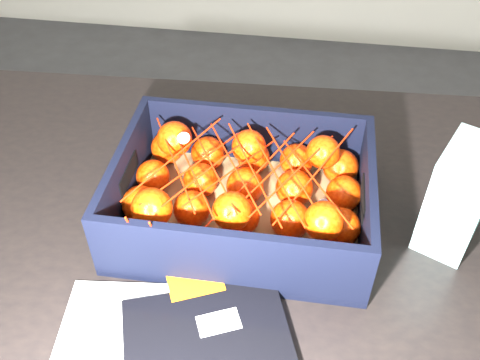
# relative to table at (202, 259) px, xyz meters

# --- Properties ---
(ground) EXTENTS (3.50, 3.50, 0.00)m
(ground) POSITION_rel_table_xyz_m (0.07, 0.27, -0.65)
(ground) COLOR #323234
(ground) RESTS_ON ground
(table) EXTENTS (1.24, 0.86, 0.75)m
(table) POSITION_rel_table_xyz_m (0.00, 0.00, 0.00)
(table) COLOR black
(table) RESTS_ON ground
(produce_crate) EXTENTS (0.38, 0.29, 0.12)m
(produce_crate) POSITION_rel_table_xyz_m (0.07, 0.01, 0.14)
(produce_crate) COLOR olive
(produce_crate) RESTS_ON table
(clementine_heap) EXTENTS (0.36, 0.26, 0.10)m
(clementine_heap) POSITION_rel_table_xyz_m (0.07, 0.02, 0.15)
(clementine_heap) COLOR red
(clementine_heap) RESTS_ON produce_crate
(mesh_net) EXTENTS (0.32, 0.25, 0.09)m
(mesh_net) POSITION_rel_table_xyz_m (0.06, 0.01, 0.20)
(mesh_net) COLOR red
(mesh_net) RESTS_ON clementine_heap
(retail_carton) EXTENTS (0.11, 0.13, 0.17)m
(retail_carton) POSITION_rel_table_xyz_m (0.38, 0.03, 0.18)
(retail_carton) COLOR white
(retail_carton) RESTS_ON table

